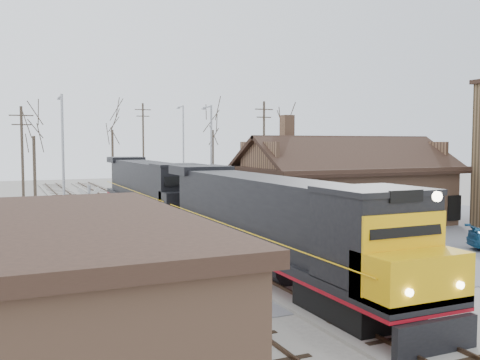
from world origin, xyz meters
name	(u,v)px	position (x,y,z in m)	size (l,w,h in m)	color
ground	(276,279)	(0.00, 0.00, 0.00)	(140.00, 140.00, 0.00)	#9E998F
road	(276,279)	(0.00, 0.00, 0.01)	(60.00, 9.00, 0.03)	slate
track_main	(174,228)	(0.00, 15.00, 0.07)	(3.40, 90.00, 0.24)	#9E998F
track_siding	(108,232)	(-4.50, 15.00, 0.07)	(3.40, 90.00, 0.24)	#9E998F
depot	(345,191)	(11.99, 12.00, 2.41)	(15.20, 9.31, 7.90)	#8F654A
locomotive_lead	(273,224)	(0.00, 0.30, 2.40)	(3.07, 20.55, 4.56)	black
locomotive_trailing	(151,187)	(0.00, 21.12, 2.40)	(3.07, 20.55, 4.32)	black
crossbuck_near	(424,254)	(3.10, -5.50, 1.90)	(1.11, 0.47, 4.04)	#A5A8AD
crossbuck_far	(90,232)	(-7.22, 4.38, 1.89)	(1.15, 0.30, 4.03)	#A5A8AD
streetlight_a	(63,154)	(-6.90, 18.38, 5.16)	(0.25, 2.04, 9.25)	#A5A8AD
streetlight_b	(211,154)	(4.85, 20.60, 5.02)	(0.25, 2.04, 8.97)	#A5A8AD
streetlight_c	(183,147)	(7.02, 34.53, 5.49)	(0.25, 2.04, 9.90)	#A5A8AD
utility_pole_a	(22,156)	(-9.10, 30.17, 4.77)	(2.00, 0.24, 9.10)	#382D23
utility_pole_b	(143,145)	(5.34, 45.23, 5.63)	(2.00, 0.24, 10.80)	#382D23
utility_pole_c	(264,149)	(13.66, 28.46, 5.28)	(2.00, 0.24, 10.10)	#382D23
tree_b	(33,125)	(-7.73, 37.83, 7.70)	(4.41, 4.41, 10.81)	#382D23
tree_c	(112,120)	(2.59, 50.68, 8.87)	(5.08, 5.08, 12.44)	#382D23
tree_d	(213,120)	(13.24, 41.78, 8.74)	(5.01, 5.01, 12.27)	#382D23
tree_e	(284,128)	(19.97, 35.80, 7.73)	(4.43, 4.43, 10.85)	#382D23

